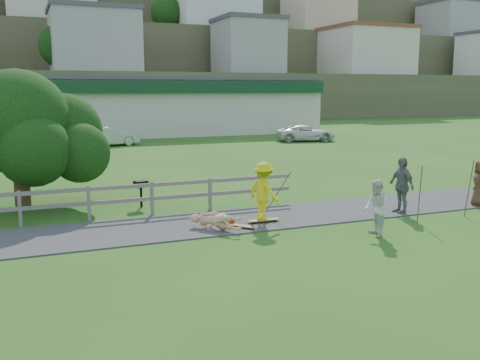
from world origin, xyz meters
The scene contains 20 objects.
ground centered at (0.00, 0.00, 0.00)m, with size 260.00×260.00×0.00m, color #285518.
path centered at (0.00, 1.50, 0.02)m, with size 34.00×3.00×0.04m, color #343436.
fence centered at (-4.62, 3.30, 0.72)m, with size 15.05×0.10×1.10m.
strip_mall centered at (4.00, 34.94, 2.58)m, with size 32.50×10.75×5.10m.
hillside centered at (0.00, 91.31, 14.41)m, with size 220.00×67.00×47.50m.
skater_rider centered at (0.92, 0.92, 0.90)m, with size 1.16×0.67×1.80m, color yellow.
skater_fallen centered at (-0.75, 0.65, 0.29)m, with size 1.61×0.38×0.59m, color tan.
spectator_a centered at (3.23, -1.56, 0.80)m, with size 0.78×0.61×1.61m, color silver.
spectator_b centered at (5.69, 0.44, 0.94)m, with size 1.10×0.46×1.88m, color slate.
spectator_c centered at (8.91, 0.25, 0.81)m, with size 0.80×0.52×1.63m, color brown.
car_silver centered at (-0.06, 25.43, 0.69)m, with size 1.45×4.17×1.37m, color #B5B9BD.
car_white centered at (14.81, 23.29, 0.63)m, with size 2.08×4.52×1.26m, color silver.
tree centered at (-5.92, 5.98, 2.16)m, with size 5.70×5.70×4.32m, color black, non-canonical shape.
bbq centered at (-2.09, 4.59, 0.47)m, with size 0.43×0.33×0.94m, color black, non-canonical shape.
longboard_rider centered at (0.92, 0.92, 0.06)m, with size 1.00×0.24×0.11m, color brown, non-canonical shape.
longboard_fallen centered at (0.05, 0.55, 0.05)m, with size 0.86×0.21×0.10m, color brown, non-canonical shape.
helmet centered at (-0.15, 1.00, 0.14)m, with size 0.28×0.28×0.28m, color #9D240E.
pole_rider centered at (1.52, 1.32, 0.91)m, with size 0.03×0.03×1.82m, color brown.
pole_spec_left centered at (5.41, -0.77, 0.89)m, with size 0.03×0.03×1.78m, color brown.
pole_spec_right centered at (7.39, -0.77, 0.94)m, with size 0.03×0.03×1.88m, color brown.
Camera 1 is at (-5.75, -13.60, 4.10)m, focal length 40.00 mm.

